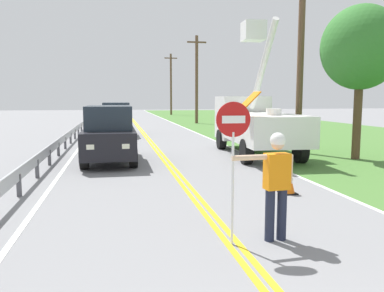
# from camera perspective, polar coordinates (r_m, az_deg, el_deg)

# --- Properties ---
(grass_verge_right) EXTENTS (16.00, 110.00, 0.01)m
(grass_verge_right) POSITION_cam_1_polar(r_m,az_deg,el_deg) (25.23, 21.24, 1.09)
(grass_verge_right) COLOR #477533
(grass_verge_right) RESTS_ON ground
(centerline_yellow_left) EXTENTS (0.11, 110.00, 0.01)m
(centerline_yellow_left) POSITION_cam_1_polar(r_m,az_deg,el_deg) (21.42, -6.26, 0.56)
(centerline_yellow_left) COLOR yellow
(centerline_yellow_left) RESTS_ON ground
(centerline_yellow_right) EXTENTS (0.11, 110.00, 0.01)m
(centerline_yellow_right) POSITION_cam_1_polar(r_m,az_deg,el_deg) (21.43, -5.78, 0.57)
(centerline_yellow_right) COLOR yellow
(centerline_yellow_right) RESTS_ON ground
(edge_line_right) EXTENTS (0.12, 110.00, 0.01)m
(edge_line_right) POSITION_cam_1_polar(r_m,az_deg,el_deg) (22.03, 3.35, 0.77)
(edge_line_right) COLOR silver
(edge_line_right) RESTS_ON ground
(edge_line_left) EXTENTS (0.12, 110.00, 0.01)m
(edge_line_left) POSITION_cam_1_polar(r_m,az_deg,el_deg) (21.42, -15.66, 0.34)
(edge_line_left) COLOR silver
(edge_line_left) RESTS_ON ground
(flagger_worker) EXTENTS (1.09, 0.26, 1.83)m
(flagger_worker) POSITION_cam_1_polar(r_m,az_deg,el_deg) (6.68, 12.12, -4.76)
(flagger_worker) COLOR #1E2338
(flagger_worker) RESTS_ON ground
(stop_sign_paddle) EXTENTS (0.56, 0.04, 2.33)m
(stop_sign_paddle) POSITION_cam_1_polar(r_m,az_deg,el_deg) (6.27, 5.98, 0.73)
(stop_sign_paddle) COLOR silver
(stop_sign_paddle) RESTS_ON ground
(utility_bucket_truck) EXTENTS (2.98, 6.92, 5.59)m
(utility_bucket_truck) POSITION_cam_1_polar(r_m,az_deg,el_deg) (16.98, 8.97, 3.63)
(utility_bucket_truck) COLOR white
(utility_bucket_truck) RESTS_ON ground
(oncoming_suv_nearest) EXTENTS (1.93, 4.62, 2.10)m
(oncoming_suv_nearest) POSITION_cam_1_polar(r_m,az_deg,el_deg) (14.99, -11.92, 1.76)
(oncoming_suv_nearest) COLOR black
(oncoming_suv_nearest) RESTS_ON ground
(oncoming_suv_second) EXTENTS (1.92, 4.61, 2.10)m
(oncoming_suv_second) POSITION_cam_1_polar(r_m,az_deg,el_deg) (25.58, -10.95, 3.89)
(oncoming_suv_second) COLOR silver
(oncoming_suv_second) RESTS_ON ground
(utility_pole_near) EXTENTS (1.80, 0.28, 7.60)m
(utility_pole_near) POSITION_cam_1_polar(r_m,az_deg,el_deg) (17.84, 15.47, 11.86)
(utility_pole_near) COLOR brown
(utility_pole_near) RESTS_ON ground
(utility_pole_mid) EXTENTS (1.80, 0.28, 8.12)m
(utility_pole_mid) POSITION_cam_1_polar(r_m,az_deg,el_deg) (37.26, 0.68, 9.84)
(utility_pole_mid) COLOR brown
(utility_pole_mid) RESTS_ON ground
(utility_pole_far) EXTENTS (1.80, 0.28, 8.57)m
(utility_pole_far) POSITION_cam_1_polar(r_m,az_deg,el_deg) (56.43, -3.07, 9.09)
(utility_pole_far) COLOR brown
(utility_pole_far) RESTS_ON ground
(traffic_cone_lead) EXTENTS (0.40, 0.40, 0.70)m
(traffic_cone_lead) POSITION_cam_1_polar(r_m,az_deg,el_deg) (10.15, 13.77, -4.88)
(traffic_cone_lead) COLOR orange
(traffic_cone_lead) RESTS_ON ground
(guardrail_left_shoulder) EXTENTS (0.10, 32.00, 0.71)m
(guardrail_left_shoulder) POSITION_cam_1_polar(r_m,az_deg,el_deg) (18.25, -18.37, 0.76)
(guardrail_left_shoulder) COLOR #9EA0A3
(guardrail_left_shoulder) RESTS_ON ground
(roadside_tree_verge) EXTENTS (3.00, 3.00, 5.90)m
(roadside_tree_verge) POSITION_cam_1_polar(r_m,az_deg,el_deg) (16.70, 23.31, 12.90)
(roadside_tree_verge) COLOR brown
(roadside_tree_verge) RESTS_ON ground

